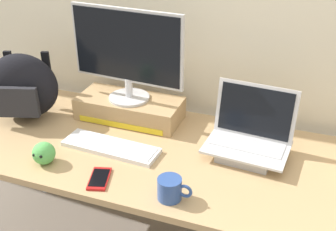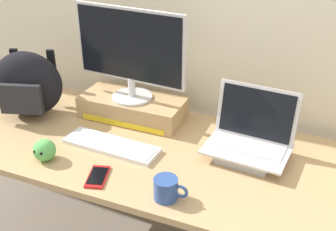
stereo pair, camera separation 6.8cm
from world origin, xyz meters
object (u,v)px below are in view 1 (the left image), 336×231
at_px(toner_box_yellow, 130,108).
at_px(desktop_monitor, 127,52).
at_px(coffee_mug, 170,189).
at_px(plush_toy, 44,153).
at_px(open_laptop, 248,142).
at_px(external_keyboard, 111,147).
at_px(messenger_backpack, 23,87).
at_px(cell_phone, 99,179).

height_order(toner_box_yellow, desktop_monitor, desktop_monitor).
bearing_deg(toner_box_yellow, coffee_mug, -52.07).
bearing_deg(toner_box_yellow, plush_toy, -109.61).
height_order(desktop_monitor, open_laptop, desktop_monitor).
height_order(external_keyboard, plush_toy, plush_toy).
bearing_deg(open_laptop, toner_box_yellow, 173.06).
bearing_deg(toner_box_yellow, messenger_backpack, -161.50).
relative_size(toner_box_yellow, external_keyboard, 1.16).
relative_size(open_laptop, cell_phone, 2.32).
relative_size(messenger_backpack, coffee_mug, 2.87).
bearing_deg(messenger_backpack, toner_box_yellow, 0.77).
distance_m(desktop_monitor, plush_toy, 0.59).
height_order(toner_box_yellow, open_laptop, open_laptop).
relative_size(coffee_mug, plush_toy, 1.39).
distance_m(messenger_backpack, plush_toy, 0.46).
bearing_deg(messenger_backpack, desktop_monitor, 0.65).
height_order(desktop_monitor, messenger_backpack, desktop_monitor).
bearing_deg(cell_phone, messenger_backpack, 133.68).
bearing_deg(messenger_backpack, coffee_mug, -39.16).
xyz_separation_m(messenger_backpack, plush_toy, (0.32, -0.32, -0.12)).
bearing_deg(external_keyboard, toner_box_yellow, 100.94).
xyz_separation_m(coffee_mug, plush_toy, (-0.57, 0.03, 0.00)).
relative_size(desktop_monitor, messenger_backpack, 1.47).
bearing_deg(external_keyboard, plush_toy, -134.82).
relative_size(desktop_monitor, coffee_mug, 4.24).
bearing_deg(plush_toy, toner_box_yellow, 70.39).
bearing_deg(open_laptop, external_keyboard, -159.40).
height_order(desktop_monitor, external_keyboard, desktop_monitor).
xyz_separation_m(messenger_backpack, coffee_mug, (0.89, -0.35, -0.12)).
relative_size(desktop_monitor, plush_toy, 5.90).
distance_m(open_laptop, coffee_mug, 0.45).
bearing_deg(toner_box_yellow, desktop_monitor, -95.62).
bearing_deg(external_keyboard, desktop_monitor, 101.00).
relative_size(cell_phone, plush_toy, 1.64).
height_order(messenger_backpack, plush_toy, messenger_backpack).
distance_m(open_laptop, messenger_backpack, 1.11).
xyz_separation_m(external_keyboard, cell_phone, (0.06, -0.22, -0.01)).
bearing_deg(plush_toy, cell_phone, -5.47).
bearing_deg(messenger_backpack, external_keyboard, -31.03).
bearing_deg(external_keyboard, coffee_mug, -28.77).
xyz_separation_m(desktop_monitor, open_laptop, (0.61, -0.12, -0.29)).
bearing_deg(coffee_mug, cell_phone, 178.48).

